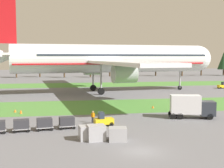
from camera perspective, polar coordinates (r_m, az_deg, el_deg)
name	(u,v)px	position (r m, az deg, el deg)	size (l,w,h in m)	color
ground_plane	(141,151)	(32.17, 5.30, -12.22)	(400.00, 400.00, 0.00)	slate
grass_strip_near	(104,106)	(59.88, -1.57, -4.08)	(320.00, 16.66, 0.01)	#4C8438
grass_strip_far	(86,85)	(104.65, -4.81, -0.15)	(320.00, 16.66, 0.01)	#4C8438
airliner	(106,58)	(81.87, -1.04, 4.72)	(62.14, 77.04, 25.09)	silver
baggage_tug	(103,120)	(42.91, -1.61, -6.66)	(2.76, 1.65, 1.97)	yellow
cargo_dolly_lead	(67,122)	(41.86, -8.31, -6.87)	(2.39, 1.79, 1.55)	#A3A3A8
cargo_dolly_second	(45,123)	(41.54, -12.29, -7.03)	(2.39, 1.79, 1.55)	#A3A3A8
cargo_dolly_third	(21,124)	(41.41, -16.32, -7.15)	(2.39, 1.79, 1.55)	#A3A3A8
catering_truck	(191,106)	(49.60, 14.35, -3.88)	(7.30, 3.85, 3.58)	#2D333D
pushback_tractor	(222,86)	(98.14, 19.60, -0.30)	(2.75, 1.63, 1.97)	yellow
ground_crew_marshaller	(93,116)	(44.89, -3.52, -5.97)	(0.54, 0.36, 1.74)	black
uld_container_0	(88,133)	(36.11, -4.43, -8.92)	(2.00, 1.60, 1.65)	#A3A3A8
uld_container_1	(118,134)	(35.58, 1.07, -9.20)	(2.00, 1.60, 1.54)	#A3A3A8
uld_container_2	(96,133)	(35.74, -2.92, -8.94)	(2.00, 1.60, 1.79)	#A3A3A8
taxiway_marker_0	(191,105)	(61.13, 14.29, -3.74)	(0.44, 0.44, 0.65)	orange
taxiway_marker_1	(153,107)	(57.96, 7.52, -4.19)	(0.44, 0.44, 0.49)	orange
taxiway_marker_2	(21,112)	(54.36, -16.40, -4.89)	(0.44, 0.44, 0.66)	orange
taxiway_marker_3	(15,111)	(55.97, -17.37, -4.70)	(0.44, 0.44, 0.51)	orange
distant_tree_line	(81,62)	(144.34, -5.79, 3.96)	(147.67, 10.20, 11.99)	#4C3823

